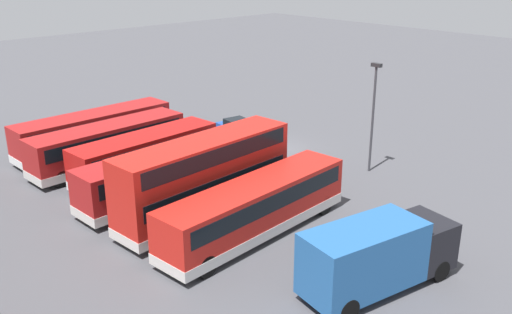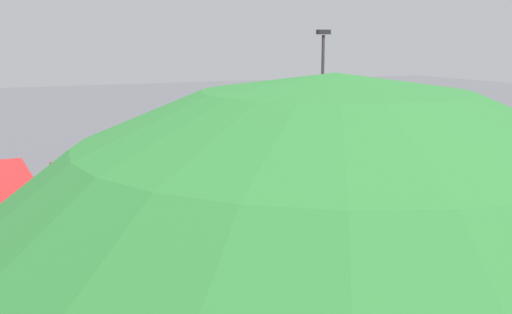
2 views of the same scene
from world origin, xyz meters
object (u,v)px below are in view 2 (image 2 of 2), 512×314
bus_single_deck_fourth (255,221)px  bus_single_deck_fifth (138,244)px  bus_double_decker_second (463,177)px  bus_single_deck_third (366,213)px  lamp_post_tall (322,89)px  car_hatchback_silver (105,186)px

bus_single_deck_fourth → bus_single_deck_fifth: bearing=9.7°
bus_double_decker_second → bus_single_deck_third: bus_double_decker_second is taller
bus_single_deck_third → bus_single_deck_fourth: 3.53m
bus_double_decker_second → bus_single_deck_fifth: bearing=-0.8°
lamp_post_tall → bus_single_deck_third: bearing=65.0°
bus_double_decker_second → bus_single_deck_third: (3.71, -0.11, -0.83)m
bus_single_deck_fourth → car_hatchback_silver: bearing=-76.8°
bus_single_deck_fifth → lamp_post_tall: bearing=-136.3°
bus_single_deck_fourth → lamp_post_tall: 15.19m
bus_double_decker_second → lamp_post_tall: bearing=-99.4°
bus_single_deck_fourth → bus_single_deck_fifth: size_ratio=0.91×
lamp_post_tall → car_hatchback_silver: bearing=7.5°
bus_single_deck_third → car_hatchback_silver: bus_single_deck_third is taller
bus_single_deck_fifth → car_hatchback_silver: bus_single_deck_fifth is taller
lamp_post_tall → bus_single_deck_fifth: bearing=43.7°
car_hatchback_silver → lamp_post_tall: lamp_post_tall is taller
car_hatchback_silver → bus_double_decker_second: bearing=131.1°
bus_double_decker_second → bus_single_deck_fourth: 7.27m
bus_double_decker_second → bus_single_deck_fourth: size_ratio=1.09×
bus_double_decker_second → lamp_post_tall: size_ratio=1.52×
bus_single_deck_third → car_hatchback_silver: size_ratio=2.74×
bus_single_deck_fourth → car_hatchback_silver: 10.51m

